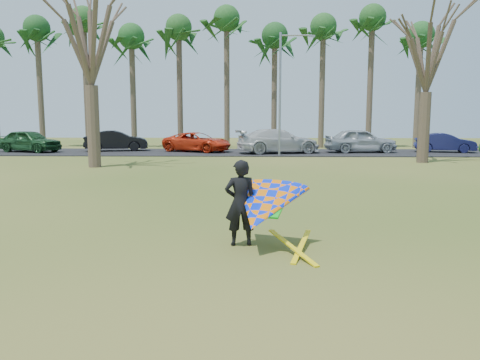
{
  "coord_description": "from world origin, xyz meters",
  "views": [
    {
      "loc": [
        0.34,
        -9.08,
        2.6
      ],
      "look_at": [
        0.0,
        2.0,
        1.1
      ],
      "focal_mm": 35.0,
      "sensor_mm": 36.0,
      "label": 1
    }
  ],
  "objects_px": {
    "car_1": "(116,141)",
    "car_3": "(278,141)",
    "kite_flyer": "(260,206)",
    "bare_tree_right": "(428,45)",
    "car_2": "(197,142)",
    "bare_tree_left": "(89,31)",
    "streetlight": "(282,88)",
    "car_4": "(361,140)",
    "car_5": "(445,143)",
    "car_0": "(29,141)"
  },
  "relations": [
    {
      "from": "car_1",
      "to": "car_3",
      "type": "height_order",
      "value": "car_3"
    },
    {
      "from": "car_3",
      "to": "kite_flyer",
      "type": "relative_size",
      "value": 2.45
    },
    {
      "from": "bare_tree_right",
      "to": "car_2",
      "type": "relative_size",
      "value": 1.81
    },
    {
      "from": "bare_tree_left",
      "to": "streetlight",
      "type": "distance_m",
      "value": 12.58
    },
    {
      "from": "car_2",
      "to": "bare_tree_right",
      "type": "bearing_deg",
      "value": -92.83
    },
    {
      "from": "car_1",
      "to": "car_3",
      "type": "relative_size",
      "value": 0.79
    },
    {
      "from": "car_1",
      "to": "kite_flyer",
      "type": "relative_size",
      "value": 1.94
    },
    {
      "from": "streetlight",
      "to": "car_4",
      "type": "relative_size",
      "value": 1.59
    },
    {
      "from": "car_5",
      "to": "car_0",
      "type": "bearing_deg",
      "value": 104.32
    },
    {
      "from": "streetlight",
      "to": "kite_flyer",
      "type": "relative_size",
      "value": 3.35
    },
    {
      "from": "streetlight",
      "to": "car_5",
      "type": "height_order",
      "value": "streetlight"
    },
    {
      "from": "car_0",
      "to": "streetlight",
      "type": "bearing_deg",
      "value": -80.68
    },
    {
      "from": "bare_tree_right",
      "to": "car_1",
      "type": "relative_size",
      "value": 1.99
    },
    {
      "from": "bare_tree_left",
      "to": "bare_tree_right",
      "type": "height_order",
      "value": "bare_tree_left"
    },
    {
      "from": "bare_tree_right",
      "to": "streetlight",
      "type": "distance_m",
      "value": 9.05
    },
    {
      "from": "car_4",
      "to": "bare_tree_left",
      "type": "bearing_deg",
      "value": 116.42
    },
    {
      "from": "bare_tree_left",
      "to": "bare_tree_right",
      "type": "bearing_deg",
      "value": 9.46
    },
    {
      "from": "streetlight",
      "to": "car_0",
      "type": "distance_m",
      "value": 18.81
    },
    {
      "from": "bare_tree_right",
      "to": "bare_tree_left",
      "type": "bearing_deg",
      "value": -170.54
    },
    {
      "from": "car_0",
      "to": "car_4",
      "type": "xyz_separation_m",
      "value": [
        24.11,
        0.27,
        0.05
      ]
    },
    {
      "from": "bare_tree_right",
      "to": "car_1",
      "type": "distance_m",
      "value": 22.32
    },
    {
      "from": "car_5",
      "to": "streetlight",
      "type": "bearing_deg",
      "value": 118.48
    },
    {
      "from": "bare_tree_left",
      "to": "car_3",
      "type": "xyz_separation_m",
      "value": [
        10.05,
        9.06,
        -6.01
      ]
    },
    {
      "from": "car_0",
      "to": "car_1",
      "type": "distance_m",
      "value": 6.17
    },
    {
      "from": "car_3",
      "to": "kite_flyer",
      "type": "xyz_separation_m",
      "value": [
        -1.58,
        -24.08,
        -0.06
      ]
    },
    {
      "from": "car_3",
      "to": "car_2",
      "type": "bearing_deg",
      "value": 63.81
    },
    {
      "from": "bare_tree_right",
      "to": "car_5",
      "type": "relative_size",
      "value": 2.21
    },
    {
      "from": "bare_tree_left",
      "to": "streetlight",
      "type": "xyz_separation_m",
      "value": [
        10.16,
        7.0,
        -2.45
      ]
    },
    {
      "from": "streetlight",
      "to": "kite_flyer",
      "type": "bearing_deg",
      "value": -94.4
    },
    {
      "from": "car_3",
      "to": "car_4",
      "type": "bearing_deg",
      "value": -96.04
    },
    {
      "from": "car_4",
      "to": "kite_flyer",
      "type": "relative_size",
      "value": 2.11
    },
    {
      "from": "bare_tree_right",
      "to": "car_4",
      "type": "xyz_separation_m",
      "value": [
        -2.0,
        6.92,
        -5.65
      ]
    },
    {
      "from": "car_1",
      "to": "car_2",
      "type": "xyz_separation_m",
      "value": [
        6.2,
        -0.59,
        -0.05
      ]
    },
    {
      "from": "car_5",
      "to": "kite_flyer",
      "type": "height_order",
      "value": "kite_flyer"
    },
    {
      "from": "car_0",
      "to": "car_2",
      "type": "bearing_deg",
      "value": -69.32
    },
    {
      "from": "kite_flyer",
      "to": "bare_tree_left",
      "type": "bearing_deg",
      "value": 119.4
    },
    {
      "from": "bare_tree_left",
      "to": "car_2",
      "type": "distance_m",
      "value": 12.7
    },
    {
      "from": "car_2",
      "to": "car_3",
      "type": "height_order",
      "value": "car_3"
    },
    {
      "from": "streetlight",
      "to": "kite_flyer",
      "type": "height_order",
      "value": "streetlight"
    },
    {
      "from": "car_0",
      "to": "car_5",
      "type": "xyz_separation_m",
      "value": [
        30.28,
        0.66,
        -0.12
      ]
    },
    {
      "from": "car_0",
      "to": "car_3",
      "type": "bearing_deg",
      "value": -74.29
    },
    {
      "from": "streetlight",
      "to": "car_5",
      "type": "relative_size",
      "value": 1.92
    },
    {
      "from": "car_3",
      "to": "car_0",
      "type": "bearing_deg",
      "value": 73.92
    },
    {
      "from": "streetlight",
      "to": "kite_flyer",
      "type": "distance_m",
      "value": 22.38
    },
    {
      "from": "bare_tree_right",
      "to": "car_3",
      "type": "relative_size",
      "value": 1.57
    },
    {
      "from": "car_1",
      "to": "kite_flyer",
      "type": "xyz_separation_m",
      "value": [
        10.53,
        -25.92,
        0.03
      ]
    },
    {
      "from": "car_4",
      "to": "kite_flyer",
      "type": "distance_m",
      "value": 26.05
    },
    {
      "from": "car_2",
      "to": "car_3",
      "type": "bearing_deg",
      "value": -76.99
    },
    {
      "from": "streetlight",
      "to": "car_0",
      "type": "relative_size",
      "value": 1.69
    },
    {
      "from": "car_5",
      "to": "bare_tree_right",
      "type": "bearing_deg",
      "value": 163.42
    }
  ]
}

